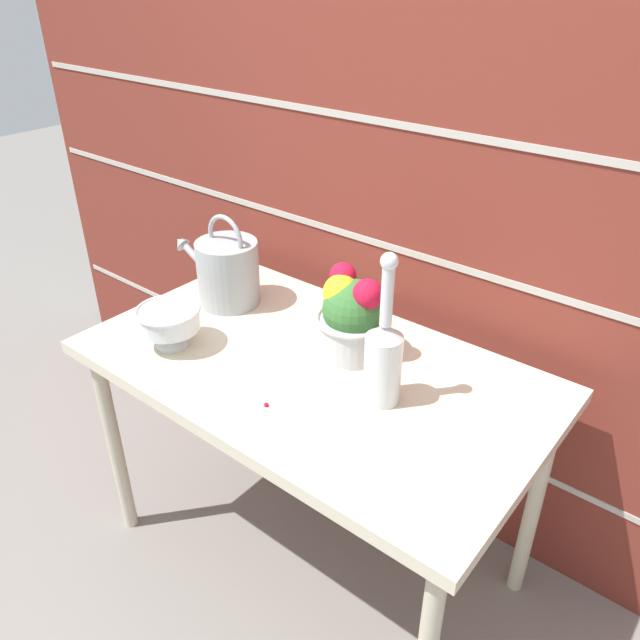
% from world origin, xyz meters
% --- Properties ---
extents(ground_plane, '(12.00, 12.00, 0.00)m').
position_xyz_m(ground_plane, '(0.00, 0.00, 0.00)').
color(ground_plane, gray).
extents(brick_wall, '(3.60, 0.08, 2.20)m').
position_xyz_m(brick_wall, '(0.00, 0.47, 1.10)').
color(brick_wall, maroon).
rests_on(brick_wall, ground_plane).
extents(patio_table, '(1.24, 0.71, 0.74)m').
position_xyz_m(patio_table, '(0.00, 0.00, 0.67)').
color(patio_table, beige).
rests_on(patio_table, ground_plane).
extents(watering_can, '(0.33, 0.19, 0.29)m').
position_xyz_m(watering_can, '(-0.42, 0.11, 0.84)').
color(watering_can, '#9EA3A8').
rests_on(watering_can, patio_table).
extents(crystal_pedestal_bowl, '(0.18, 0.18, 0.12)m').
position_xyz_m(crystal_pedestal_bowl, '(-0.36, -0.17, 0.82)').
color(crystal_pedestal_bowl, silver).
rests_on(crystal_pedestal_bowl, patio_table).
extents(flower_planter, '(0.21, 0.21, 0.24)m').
position_xyz_m(flower_planter, '(0.04, 0.12, 0.85)').
color(flower_planter, '#BCBCC1').
rests_on(flower_planter, patio_table).
extents(glass_decanter, '(0.09, 0.09, 0.39)m').
position_xyz_m(glass_decanter, '(0.23, -0.01, 0.87)').
color(glass_decanter, silver).
rests_on(glass_decanter, patio_table).
extents(fallen_petal, '(0.01, 0.01, 0.01)m').
position_xyz_m(fallen_petal, '(0.03, -0.21, 0.74)').
color(fallen_petal, red).
rests_on(fallen_petal, patio_table).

